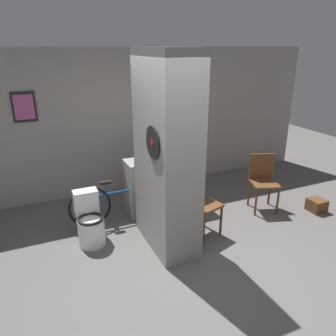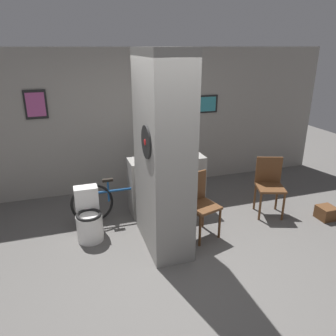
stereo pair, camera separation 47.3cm
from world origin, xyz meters
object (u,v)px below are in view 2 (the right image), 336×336
Objects in this scene: toilet at (89,218)px; bottle_tall at (155,153)px; chair_near_pillar at (199,201)px; bicycle at (126,198)px; chair_by_doorway at (269,183)px.

bottle_tall is at bearing 24.04° from toilet.
bicycle is (-0.91, 0.82, -0.19)m from chair_near_pillar.
bottle_tall reaches higher than bicycle.
chair_near_pillar is 1.09m from bottle_tall.
chair_near_pillar is 1.24m from bicycle.
chair_by_doorway reaches higher than toilet.
chair_near_pillar reaches higher than toilet.
bottle_tall is (1.13, 0.50, 0.70)m from toilet.
toilet is at bearing 148.73° from chair_near_pillar.
chair_by_doorway is at bearing -2.52° from toilet.
chair_near_pillar is at bearing -41.97° from bicycle.
toilet is 0.43× the size of bicycle.
toilet is at bearing -155.96° from bottle_tall.
bottle_tall reaches higher than toilet.
bottle_tall is at bearing 96.85° from chair_near_pillar.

